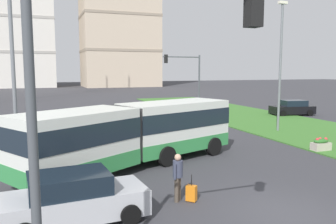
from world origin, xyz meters
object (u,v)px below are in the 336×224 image
at_px(car_silver_hatch, 73,199).
at_px(traffic_light_near_left, 120,90).
at_px(pedestrian_crossing, 178,174).
at_px(rolling_suitcase, 191,193).
at_px(traffic_light_far_right, 188,75).
at_px(streetlight_median, 280,62).
at_px(streetlight_left, 13,62).
at_px(car_black_sedan, 292,108).
at_px(flower_planter_2, 321,144).
at_px(articulated_bus, 134,133).
at_px(apartment_tower_centre, 119,0).

distance_m(car_silver_hatch, traffic_light_near_left, 6.00).
bearing_deg(traffic_light_near_left, pedestrian_crossing, 58.66).
xyz_separation_m(rolling_suitcase, traffic_light_near_left, (-3.65, -5.06, 4.05)).
xyz_separation_m(rolling_suitcase, traffic_light_far_right, (8.55, 19.94, 3.90)).
distance_m(traffic_light_near_left, streetlight_median, 22.26).
bearing_deg(car_silver_hatch, streetlight_left, 105.70).
distance_m(car_black_sedan, flower_planter_2, 16.57).
bearing_deg(articulated_bus, pedestrian_crossing, -86.51).
height_order(flower_planter_2, traffic_light_far_right, traffic_light_far_right).
bearing_deg(car_black_sedan, traffic_light_near_left, -135.29).
bearing_deg(pedestrian_crossing, apartment_tower_centre, 78.83).
bearing_deg(articulated_bus, car_black_sedan, 32.31).
relative_size(traffic_light_far_right, streetlight_left, 0.66).
distance_m(traffic_light_far_right, streetlight_median, 9.99).
distance_m(car_silver_hatch, pedestrian_crossing, 3.71).
height_order(pedestrian_crossing, streetlight_left, streetlight_left).
height_order(traffic_light_far_right, apartment_tower_centre, apartment_tower_centre).
height_order(flower_planter_2, streetlight_left, streetlight_left).
distance_m(traffic_light_far_right, apartment_tower_centre, 70.86).
bearing_deg(flower_planter_2, pedestrian_crossing, -158.60).
distance_m(streetlight_left, apartment_tower_centre, 86.06).
xyz_separation_m(traffic_light_near_left, apartment_tower_centre, (20.43, 92.50, 19.78)).
height_order(car_black_sedan, streetlight_left, streetlight_left).
distance_m(car_black_sedan, traffic_light_far_right, 11.76).
height_order(traffic_light_near_left, streetlight_left, streetlight_left).
bearing_deg(car_silver_hatch, traffic_light_far_right, 57.94).
height_order(rolling_suitcase, traffic_light_far_right, traffic_light_far_right).
distance_m(car_black_sedan, apartment_tower_centre, 73.35).
relative_size(articulated_bus, streetlight_left, 1.26).
relative_size(articulated_bus, streetlight_median, 1.20).
distance_m(articulated_bus, rolling_suitcase, 5.33).
bearing_deg(traffic_light_near_left, streetlight_left, 101.65).
bearing_deg(rolling_suitcase, car_silver_hatch, -176.11).
xyz_separation_m(car_black_sedan, streetlight_median, (-7.54, -7.32, 4.56)).
distance_m(car_silver_hatch, streetlight_left, 8.43).
bearing_deg(car_silver_hatch, rolling_suitcase, 3.89).
bearing_deg(traffic_light_near_left, apartment_tower_centre, 77.55).
bearing_deg(car_silver_hatch, flower_planter_2, 18.00).
height_order(traffic_light_near_left, apartment_tower_centre, apartment_tower_centre).
bearing_deg(apartment_tower_centre, car_black_sedan, -87.65).
distance_m(car_black_sedan, traffic_light_near_left, 32.95).
bearing_deg(apartment_tower_centre, car_silver_hatch, -103.39).
distance_m(articulated_bus, streetlight_median, 14.46).
distance_m(traffic_light_near_left, traffic_light_far_right, 27.82).
height_order(pedestrian_crossing, apartment_tower_centre, apartment_tower_centre).
xyz_separation_m(traffic_light_near_left, streetlight_left, (-2.42, 11.75, 0.71)).
height_order(streetlight_left, apartment_tower_centre, apartment_tower_centre).
xyz_separation_m(articulated_bus, apartment_tower_centre, (17.52, 82.35, 22.48)).
relative_size(pedestrian_crossing, traffic_light_near_left, 0.28).
bearing_deg(articulated_bus, traffic_light_near_left, -105.95).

